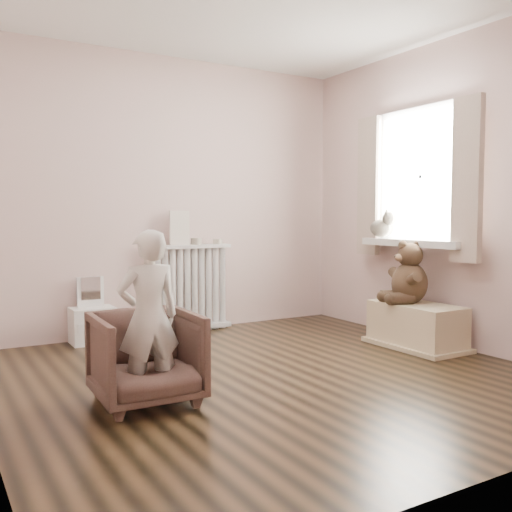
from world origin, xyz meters
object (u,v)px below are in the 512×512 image
child (149,317)px  plush_cat (381,227)px  radiator (191,291)px  teddy_bear (410,267)px  armchair (146,358)px  toy_bench (416,324)px  toy_vanity (92,312)px

child → plush_cat: size_ratio=3.38×
radiator → teddy_bear: size_ratio=1.60×
armchair → child: bearing=-88.1°
radiator → child: 2.16m
armchair → plush_cat: plush_cat is taller
radiator → toy_bench: size_ratio=1.07×
radiator → teddy_bear: (1.36, -1.49, 0.28)m
toy_bench → child: bearing=-173.5°
armchair → toy_bench: size_ratio=0.77×
toy_vanity → child: child is taller
child → teddy_bear: child is taller
toy_vanity → child: (-0.14, -1.82, 0.25)m
radiator → toy_bench: radiator is taller
toy_vanity → child: size_ratio=0.57×
radiator → armchair: radiator is taller
armchair → child: child is taller
armchair → toy_bench: armchair is taller
armchair → teddy_bear: size_ratio=1.15×
child → toy_bench: 2.50m
teddy_bear → plush_cat: bearing=93.5°
armchair → toy_bench: (2.46, 0.23, -0.07)m
teddy_bear → armchair: bearing=-153.5°
toy_bench → plush_cat: bearing=76.8°
child → toy_bench: bearing=-171.6°
radiator → toy_vanity: 0.96m
armchair → child: 0.26m
toy_bench → teddy_bear: teddy_bear is taller
toy_bench → teddy_bear: (-0.00, 0.08, 0.47)m
armchair → teddy_bear: (2.46, 0.31, 0.40)m
toy_vanity → armchair: size_ratio=0.96×
child → plush_cat: 2.78m
radiator → teddy_bear: 2.04m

